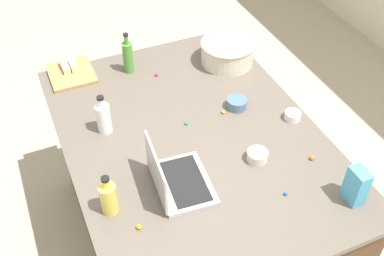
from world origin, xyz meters
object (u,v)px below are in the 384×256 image
at_px(bottle_oil, 109,198).
at_px(butter_stick_right, 73,65).
at_px(mixing_bowl_large, 227,52).
at_px(ramekin_small, 237,103).
at_px(butter_stick_left, 65,67).
at_px(ramekin_medium, 293,116).
at_px(bottle_olive, 128,57).
at_px(laptop, 175,179).
at_px(ramekin_wide, 257,156).
at_px(candy_bag, 356,186).
at_px(bottle_vinegar, 103,117).
at_px(cutting_board, 71,74).

relative_size(bottle_oil, butter_stick_right, 1.80).
xyz_separation_m(mixing_bowl_large, butter_stick_right, (-0.27, -0.82, -0.03)).
bearing_deg(butter_stick_right, ramekin_small, 46.70).
height_order(butter_stick_left, ramekin_medium, butter_stick_left).
distance_m(bottle_olive, ramekin_medium, 0.94).
xyz_separation_m(mixing_bowl_large, bottle_olive, (-0.14, -0.54, 0.03)).
xyz_separation_m(mixing_bowl_large, bottle_oil, (0.76, -0.91, 0.01)).
relative_size(ramekin_small, ramekin_medium, 1.26).
distance_m(laptop, ramekin_wide, 0.40).
relative_size(butter_stick_right, candy_bag, 0.65).
height_order(bottle_oil, candy_bag, bottle_oil).
bearing_deg(ramekin_small, butter_stick_right, -133.30).
relative_size(bottle_vinegar, ramekin_medium, 2.56).
distance_m(butter_stick_right, ramekin_wide, 1.18).
height_order(mixing_bowl_large, ramekin_medium, mixing_bowl_large).
distance_m(laptop, cutting_board, 1.00).
height_order(mixing_bowl_large, cutting_board, mixing_bowl_large).
relative_size(bottle_vinegar, ramekin_small, 2.03).
xyz_separation_m(bottle_oil, butter_stick_left, (-1.03, 0.04, -0.04)).
xyz_separation_m(bottle_olive, ramekin_small, (0.52, 0.40, -0.07)).
distance_m(mixing_bowl_large, ramekin_small, 0.41).
height_order(laptop, bottle_oil, laptop).
bearing_deg(butter_stick_left, bottle_vinegar, 7.35).
distance_m(bottle_olive, bottle_vinegar, 0.49).
height_order(cutting_board, ramekin_small, ramekin_small).
bearing_deg(mixing_bowl_large, ramekin_wide, -16.46).
xyz_separation_m(bottle_olive, candy_bag, (1.24, 0.57, -0.01)).
relative_size(bottle_olive, cutting_board, 0.91).
bearing_deg(butter_stick_right, butter_stick_left, -95.29).
xyz_separation_m(laptop, butter_stick_right, (-1.01, -0.20, -0.01)).
bearing_deg(bottle_olive, ramekin_medium, 41.03).
xyz_separation_m(laptop, cutting_board, (-0.97, -0.22, -0.04)).
height_order(butter_stick_right, ramekin_medium, butter_stick_right).
height_order(laptop, ramekin_small, laptop).
height_order(laptop, bottle_vinegar, laptop).
bearing_deg(ramekin_medium, mixing_bowl_large, -172.14).
bearing_deg(butter_stick_right, ramekin_wide, 30.72).
bearing_deg(ramekin_medium, ramekin_wide, -59.51).
height_order(mixing_bowl_large, bottle_vinegar, bottle_vinegar).
xyz_separation_m(bottle_vinegar, butter_stick_right, (-0.55, -0.03, -0.05)).
bearing_deg(cutting_board, mixing_bowl_large, 74.79).
relative_size(bottle_vinegar, ramekin_wide, 2.17).
xyz_separation_m(laptop, ramekin_small, (-0.36, 0.49, -0.02)).
height_order(bottle_olive, ramekin_medium, bottle_olive).
bearing_deg(candy_bag, cutting_board, -146.68).
height_order(butter_stick_left, candy_bag, candy_bag).
relative_size(mixing_bowl_large, ramekin_small, 3.01).
bearing_deg(mixing_bowl_large, bottle_vinegar, -70.48).
bearing_deg(mixing_bowl_large, ramekin_small, -19.40).
relative_size(bottle_oil, candy_bag, 1.16).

